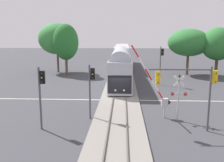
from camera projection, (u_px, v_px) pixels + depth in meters
The scene contains 14 objects.
ground_plane at pixel (120, 100), 28.77m from camera, with size 220.00×220.00×0.00m, color #3D3D42.
road_centre_stripe at pixel (120, 100), 28.76m from camera, with size 44.00×0.20×0.01m.
railway_track at pixel (120, 99), 28.75m from camera, with size 4.40×80.00×0.32m.
commuter_train at pixel (121, 59), 47.35m from camera, with size 3.04×40.60×5.16m.
crossing_gate_near at pixel (161, 95), 22.30m from camera, with size 3.61×0.40×6.55m.
crossing_signal_mast at pixel (179, 93), 21.49m from camera, with size 1.36×0.44×4.10m.
traffic_signal_median at pixel (91, 83), 21.86m from camera, with size 0.53×0.38×4.87m.
traffic_signal_near_left at pixel (41, 88), 19.31m from camera, with size 0.53×0.38×5.00m.
traffic_signal_far_side at pixel (161, 59), 36.65m from camera, with size 0.53×0.38×5.70m.
traffic_signal_near_right at pixel (192, 83), 18.86m from camera, with size 5.11×0.38×5.09m.
oak_behind_train at pixel (66, 42), 45.81m from camera, with size 4.67×4.67×9.36m.
oak_far_right at pixel (189, 43), 45.80m from camera, with size 7.56×7.56×8.48m.
maple_right_background at pixel (218, 44), 43.98m from camera, with size 5.80×5.80×8.70m.
pine_left_background at pixel (57, 39), 48.86m from camera, with size 7.22×7.22×9.65m.
Camera 1 is at (0.43, -27.88, 7.44)m, focal length 40.12 mm.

